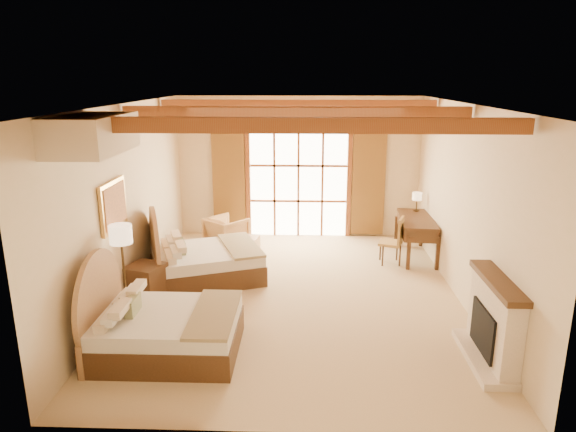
{
  "coord_description": "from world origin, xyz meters",
  "views": [
    {
      "loc": [
        0.17,
        -8.1,
        3.62
      ],
      "look_at": [
        -0.12,
        0.2,
        1.35
      ],
      "focal_mm": 32.0,
      "sensor_mm": 36.0,
      "label": 1
    }
  ],
  "objects_px": {
    "nightstand": "(146,284)",
    "armchair": "(227,233)",
    "bed_near": "(157,326)",
    "bed_far": "(199,260)",
    "desk": "(416,236)"
  },
  "relations": [
    {
      "from": "bed_far",
      "to": "desk",
      "type": "relative_size",
      "value": 1.49
    },
    {
      "from": "bed_near",
      "to": "armchair",
      "type": "xyz_separation_m",
      "value": [
        0.28,
        4.35,
        -0.03
      ]
    },
    {
      "from": "bed_near",
      "to": "nightstand",
      "type": "relative_size",
      "value": 2.92
    },
    {
      "from": "bed_near",
      "to": "bed_far",
      "type": "xyz_separation_m",
      "value": [
        0.04,
        2.59,
        0.0
      ]
    },
    {
      "from": "nightstand",
      "to": "desk",
      "type": "distance_m",
      "value": 5.43
    },
    {
      "from": "bed_near",
      "to": "bed_far",
      "type": "height_order",
      "value": "bed_far"
    },
    {
      "from": "bed_far",
      "to": "desk",
      "type": "distance_m",
      "value": 4.42
    },
    {
      "from": "armchair",
      "to": "desk",
      "type": "relative_size",
      "value": 0.48
    },
    {
      "from": "bed_far",
      "to": "nightstand",
      "type": "relative_size",
      "value": 3.68
    },
    {
      "from": "bed_far",
      "to": "nightstand",
      "type": "bearing_deg",
      "value": -143.93
    },
    {
      "from": "nightstand",
      "to": "desk",
      "type": "height_order",
      "value": "desk"
    },
    {
      "from": "bed_near",
      "to": "armchair",
      "type": "bearing_deg",
      "value": 86.24
    },
    {
      "from": "bed_far",
      "to": "armchair",
      "type": "xyz_separation_m",
      "value": [
        0.24,
        1.76,
        -0.03
      ]
    },
    {
      "from": "nightstand",
      "to": "armchair",
      "type": "distance_m",
      "value": 2.93
    },
    {
      "from": "armchair",
      "to": "desk",
      "type": "distance_m",
      "value": 3.99
    }
  ]
}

